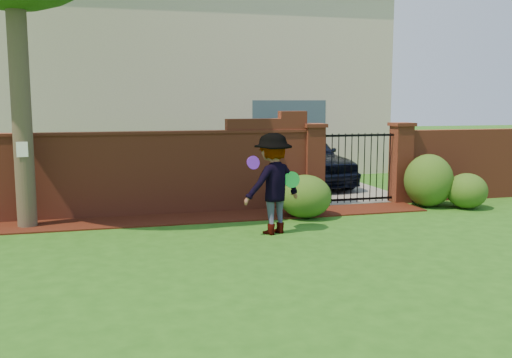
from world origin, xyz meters
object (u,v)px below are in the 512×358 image
object	(u,v)px
frisbee_purple	(253,163)
frisbee_green	(292,180)
car	(303,158)
man	(274,184)

from	to	relation	value
frisbee_purple	frisbee_green	bearing A→B (deg)	7.59
frisbee_purple	frisbee_green	size ratio (longest dim) A/B	0.81
car	frisbee_purple	bearing A→B (deg)	-123.84
man	frisbee_purple	world-z (taller)	man
frisbee_purple	frisbee_green	world-z (taller)	frisbee_purple
man	frisbee_purple	distance (m)	0.60
car	frisbee_green	world-z (taller)	car
car	man	xyz separation A→B (m)	(-2.53, -5.45, 0.13)
car	man	world-z (taller)	man
frisbee_green	frisbee_purple	bearing A→B (deg)	-172.41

